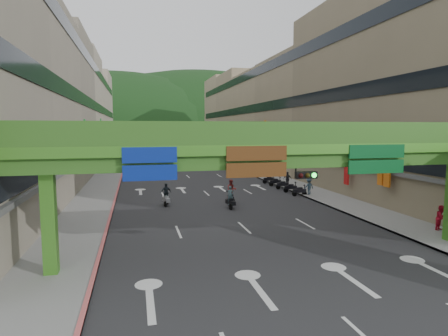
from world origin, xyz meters
TOP-DOWN VIEW (x-y plane):
  - ground at (0.00, 0.00)m, footprint 320.00×320.00m
  - road_slab at (0.00, 50.00)m, footprint 18.00×140.00m
  - sidewalk_left at (-11.00, 50.00)m, footprint 4.00×140.00m
  - sidewalk_right at (11.00, 50.00)m, footprint 4.00×140.00m
  - curb_left at (-9.10, 50.00)m, footprint 0.20×140.00m
  - curb_right at (9.10, 50.00)m, footprint 0.20×140.00m
  - building_row_left at (-18.93, 50.00)m, footprint 12.80×95.00m
  - building_row_right at (18.93, 50.00)m, footprint 12.80×95.00m
  - overpass_near at (0.93, 5.38)m, footprint 28.00×12.27m
  - overpass_far at (0.00, 65.00)m, footprint 28.00×2.20m
  - hill_left at (-15.00, 160.00)m, footprint 168.00×140.00m
  - hill_right at (25.00, 180.00)m, footprint 208.00×176.00m
  - bunting_string at (0.00, 30.00)m, footprint 26.00×0.36m
  - scooter_rider_near at (0.60, 18.16)m, footprint 0.71×1.59m
  - scooter_rider_mid at (1.22, 20.22)m, footprint 1.00×1.59m
  - scooter_rider_left at (-4.60, 20.66)m, footprint 1.03×1.58m
  - scooter_rider_far at (-3.45, 46.89)m, footprint 0.94×1.59m
  - parked_scooter_row at (8.80, 26.68)m, footprint 1.60×9.35m
  - car_silver at (-7.00, 65.04)m, footprint 2.12×4.40m
  - car_yellow at (-0.94, 64.86)m, footprint 2.33×4.45m
  - pedestrian_red at (12.20, 8.00)m, footprint 0.98×0.88m
  - pedestrian_dark at (9.80, 27.74)m, footprint 1.00×0.48m
  - pedestrian_blue at (9.80, 22.26)m, footprint 0.87×0.66m

SIDE VIEW (x-z plane):
  - ground at x=0.00m, z-range 0.00..0.00m
  - hill_left at x=-15.00m, z-range -56.00..56.00m
  - hill_right at x=25.00m, z-range -64.00..64.00m
  - road_slab at x=0.00m, z-range 0.00..0.02m
  - sidewalk_left at x=-11.00m, z-range 0.00..0.15m
  - sidewalk_right at x=11.00m, z-range 0.00..0.15m
  - curb_left at x=-9.10m, z-range 0.00..0.18m
  - curb_right at x=9.10m, z-range 0.00..0.18m
  - parked_scooter_row at x=8.80m, z-range -0.02..1.06m
  - car_silver at x=-7.00m, z-range 0.00..1.39m
  - car_yellow at x=-0.94m, z-range 0.00..1.44m
  - pedestrian_red at x=12.20m, z-range 0.00..1.64m
  - pedestrian_blue at x=9.80m, z-range 0.00..1.66m
  - pedestrian_dark at x=9.80m, z-range 0.00..1.66m
  - scooter_rider_near at x=0.60m, z-range -0.08..1.86m
  - scooter_rider_left at x=-4.60m, z-range 0.00..1.99m
  - scooter_rider_far at x=-3.45m, z-range 0.02..2.10m
  - scooter_rider_mid at x=1.22m, z-range 0.05..2.24m
  - overpass_near at x=0.93m, z-range 1.66..8.76m
  - overpass_far at x=0.00m, z-range 1.85..8.95m
  - bunting_string at x=0.00m, z-range 5.73..6.19m
  - building_row_left at x=-18.93m, z-range -0.04..18.96m
  - building_row_right at x=18.93m, z-range -0.04..18.96m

